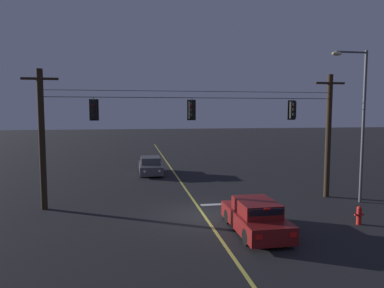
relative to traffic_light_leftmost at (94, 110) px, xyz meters
name	(u,v)px	position (x,y,z in m)	size (l,w,h in m)	color
ground_plane	(204,215)	(5.35, -2.47, -5.15)	(180.00, 180.00, 0.00)	black
lane_centre_stripe	(180,182)	(5.35, 6.02, -5.15)	(0.14, 60.00, 0.01)	#D1C64C
stop_bar_paint	(231,204)	(7.25, -0.58, -5.15)	(3.40, 0.36, 0.01)	silver
signal_span_assembly	(195,136)	(5.35, 0.02, -1.40)	(17.70, 0.32, 7.20)	#2D2116
traffic_light_leftmost	(94,110)	(0.00, 0.00, 0.00)	(0.48, 0.41, 1.22)	black
traffic_light_left_inner	(192,110)	(5.17, 0.00, 0.00)	(0.48, 0.41, 1.22)	black
traffic_light_centre	(293,110)	(11.03, 0.00, 0.00)	(0.48, 0.41, 1.22)	black
car_waiting_near_lane	(255,217)	(6.98, -5.21, -4.50)	(1.80, 4.33, 1.39)	maroon
car_oncoming_lead	(150,166)	(3.38, 9.61, -4.50)	(1.80, 4.42, 1.39)	#4C4C51
street_lamp_corner	(359,113)	(14.19, -1.44, -0.16)	(2.11, 0.30, 8.35)	#4C4F54
fire_hydrant	(359,215)	(11.93, -4.99, -4.71)	(0.44, 0.22, 0.84)	red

